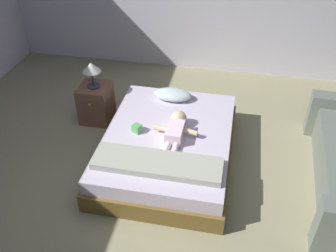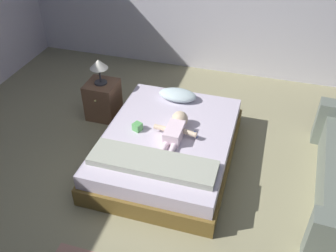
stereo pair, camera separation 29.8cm
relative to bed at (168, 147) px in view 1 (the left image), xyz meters
name	(u,v)px [view 1 (the left image)]	position (x,y,z in m)	size (l,w,h in m)	color
ground_plane	(153,200)	(-0.03, -0.66, -0.19)	(8.00, 8.00, 0.00)	gray
bed	(168,147)	(0.00, 0.00, 0.00)	(1.44, 1.91, 0.39)	brown
pillow	(173,95)	(-0.08, 0.69, 0.27)	(0.48, 0.26, 0.14)	silver
baby	(176,128)	(0.09, 0.00, 0.27)	(0.49, 0.67, 0.19)	white
toothbrush	(195,132)	(0.30, 0.07, 0.21)	(0.07, 0.12, 0.02)	blue
nightstand	(96,103)	(-1.08, 0.61, 0.06)	(0.39, 0.42, 0.51)	brown
lamp	(91,69)	(-1.08, 0.61, 0.57)	(0.23, 0.23, 0.34)	#333338
blanket	(157,164)	(0.00, -0.54, 0.23)	(1.30, 0.36, 0.07)	#AAAD9B
toy_block	(137,128)	(-0.35, -0.04, 0.24)	(0.12, 0.12, 0.09)	#5EB35E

